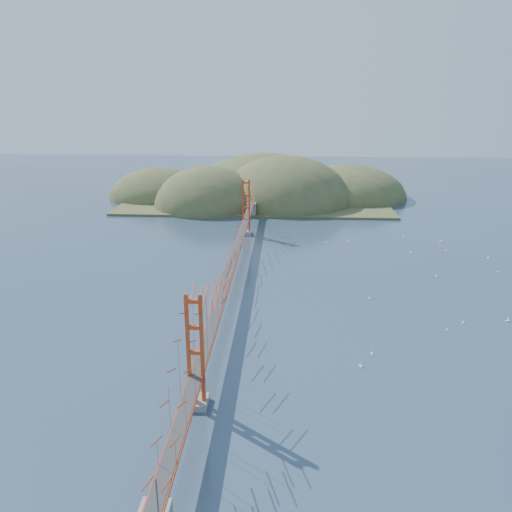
# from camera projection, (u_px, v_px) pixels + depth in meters

# --- Properties ---
(ground) EXTENTS (320.00, 320.00, 0.00)m
(ground) POSITION_uv_depth(u_px,v_px,m) (231.00, 288.00, 76.81)
(ground) COLOR #304661
(ground) RESTS_ON ground
(bridge) EXTENTS (2.20, 94.40, 12.00)m
(bridge) POSITION_uv_depth(u_px,v_px,m) (230.00, 245.00, 74.76)
(bridge) COLOR gray
(bridge) RESTS_ON ground
(far_headlands) EXTENTS (84.00, 58.00, 25.00)m
(far_headlands) POSITION_uv_depth(u_px,v_px,m) (265.00, 197.00, 141.52)
(far_headlands) COLOR brown
(far_headlands) RESTS_ON ground
(sailboat_8) EXTENTS (0.68, 0.68, 0.71)m
(sailboat_8) POSITION_uv_depth(u_px,v_px,m) (411.00, 252.00, 93.17)
(sailboat_8) COLOR white
(sailboat_8) RESTS_ON ground
(sailboat_11) EXTENTS (0.63, 0.63, 0.68)m
(sailboat_11) POSITION_uv_depth(u_px,v_px,m) (498.00, 272.00, 83.39)
(sailboat_11) COLOR white
(sailboat_11) RESTS_ON ground
(sailboat_1) EXTENTS (0.48, 0.52, 0.59)m
(sailboat_1) POSITION_uv_depth(u_px,v_px,m) (369.00, 297.00, 73.09)
(sailboat_1) COLOR white
(sailboat_1) RESTS_ON ground
(sailboat_3) EXTENTS (0.62, 0.62, 0.69)m
(sailboat_3) POSITION_uv_depth(u_px,v_px,m) (349.00, 241.00, 100.05)
(sailboat_3) COLOR white
(sailboat_3) RESTS_ON ground
(sailboat_0) EXTENTS (0.40, 0.50, 0.59)m
(sailboat_0) POSITION_uv_depth(u_px,v_px,m) (372.00, 353.00, 57.74)
(sailboat_0) COLOR white
(sailboat_0) RESTS_ON ground
(sailboat_14) EXTENTS (0.50, 0.51, 0.58)m
(sailboat_14) POSITION_uv_depth(u_px,v_px,m) (447.00, 329.00, 63.44)
(sailboat_14) COLOR white
(sailboat_14) RESTS_ON ground
(sailboat_15) EXTENTS (0.52, 0.52, 0.57)m
(sailboat_15) POSITION_uv_depth(u_px,v_px,m) (403.00, 236.00, 103.51)
(sailboat_15) COLOR white
(sailboat_15) RESTS_ON ground
(sailboat_6) EXTENTS (0.62, 0.62, 0.70)m
(sailboat_6) POSITION_uv_depth(u_px,v_px,m) (361.00, 365.00, 55.13)
(sailboat_6) COLOR white
(sailboat_6) RESTS_ON ground
(sailboat_2) EXTENTS (0.60, 0.53, 0.69)m
(sailboat_2) POSITION_uv_depth(u_px,v_px,m) (508.00, 320.00, 65.85)
(sailboat_2) COLOR white
(sailboat_2) RESTS_ON ground
(sailboat_5) EXTENTS (0.46, 0.56, 0.65)m
(sailboat_5) POSITION_uv_depth(u_px,v_px,m) (436.00, 276.00, 81.66)
(sailboat_5) COLOR white
(sailboat_5) RESTS_ON ground
(sailboat_16) EXTENTS (0.60, 0.60, 0.66)m
(sailboat_16) POSITION_uv_depth(u_px,v_px,m) (327.00, 242.00, 99.64)
(sailboat_16) COLOR white
(sailboat_16) RESTS_ON ground
(sailboat_9) EXTENTS (0.59, 0.65, 0.73)m
(sailboat_9) POSITION_uv_depth(u_px,v_px,m) (488.00, 258.00, 90.32)
(sailboat_9) COLOR white
(sailboat_9) RESTS_ON ground
(sailboat_17) EXTENTS (0.62, 0.50, 0.74)m
(sailboat_17) POSITION_uv_depth(u_px,v_px,m) (441.00, 241.00, 99.93)
(sailboat_17) COLOR white
(sailboat_17) RESTS_ON ground
(sailboat_4) EXTENTS (0.62, 0.62, 0.69)m
(sailboat_4) POSITION_uv_depth(u_px,v_px,m) (446.00, 250.00, 94.58)
(sailboat_4) COLOR white
(sailboat_4) RESTS_ON ground
(sailboat_extra_0) EXTENTS (0.57, 0.57, 0.60)m
(sailboat_extra_0) POSITION_uv_depth(u_px,v_px,m) (463.00, 323.00, 65.20)
(sailboat_extra_0) COLOR white
(sailboat_extra_0) RESTS_ON ground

